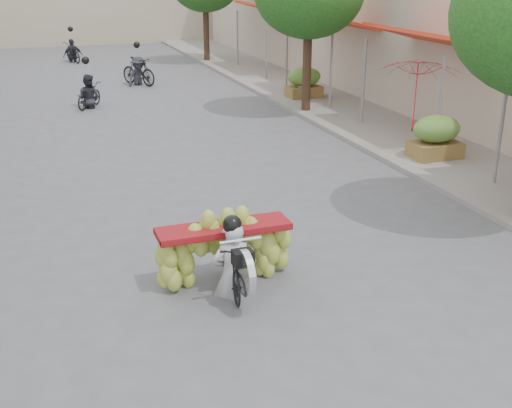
% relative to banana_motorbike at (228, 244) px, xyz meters
% --- Properties ---
extents(sidewalk_right, '(4.00, 60.00, 0.12)m').
position_rel_banana_motorbike_xyz_m(sidewalk_right, '(7.50, 11.54, -0.65)').
color(sidewalk_right, gray).
rests_on(sidewalk_right, ground).
extents(shophouse_row_right, '(9.77, 40.00, 6.00)m').
position_rel_banana_motorbike_xyz_m(shophouse_row_right, '(12.49, 10.54, 2.29)').
color(shophouse_row_right, '#BDAD9C').
rests_on(shophouse_row_right, ground).
extents(produce_crate_mid, '(1.20, 0.88, 1.16)m').
position_rel_banana_motorbike_xyz_m(produce_crate_mid, '(6.70, 4.54, 0.01)').
color(produce_crate_mid, brown).
rests_on(produce_crate_mid, ground).
extents(produce_crate_far, '(1.20, 0.88, 1.16)m').
position_rel_banana_motorbike_xyz_m(produce_crate_far, '(6.70, 12.54, 0.01)').
color(produce_crate_far, brown).
rests_on(produce_crate_far, ground).
extents(banana_motorbike, '(2.20, 1.74, 2.09)m').
position_rel_banana_motorbike_xyz_m(banana_motorbike, '(0.00, 0.00, 0.00)').
color(banana_motorbike, black).
rests_on(banana_motorbike, ground).
extents(market_umbrella, '(2.12, 2.12, 1.80)m').
position_rel_banana_motorbike_xyz_m(market_umbrella, '(6.29, 4.91, 1.79)').
color(market_umbrella, '#A5161E').
rests_on(market_umbrella, ground).
extents(pedestrian, '(1.03, 0.92, 1.80)m').
position_rel_banana_motorbike_xyz_m(pedestrian, '(6.66, 12.46, 0.31)').
color(pedestrian, silver).
rests_on(pedestrian, ground).
extents(bg_motorbike_a, '(1.24, 1.52, 1.95)m').
position_rel_banana_motorbike_xyz_m(bg_motorbike_a, '(-0.63, 13.80, 0.07)').
color(bg_motorbike_a, black).
rests_on(bg_motorbike_a, ground).
extents(bg_motorbike_b, '(1.45, 1.87, 1.95)m').
position_rel_banana_motorbike_xyz_m(bg_motorbike_b, '(1.68, 17.47, 0.12)').
color(bg_motorbike_b, black).
rests_on(bg_motorbike_b, ground).
extents(bg_motorbike_c, '(1.08, 1.75, 1.95)m').
position_rel_banana_motorbike_xyz_m(bg_motorbike_c, '(-0.26, 24.85, 0.08)').
color(bg_motorbike_c, black).
rests_on(bg_motorbike_c, ground).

